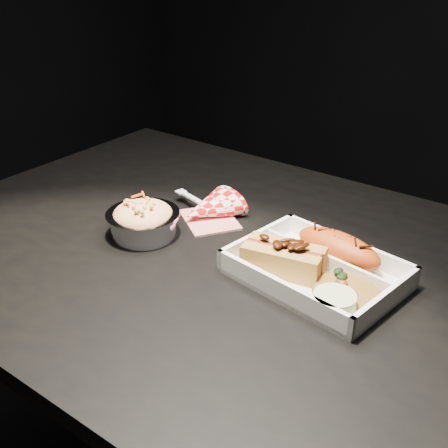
{
  "coord_description": "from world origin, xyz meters",
  "views": [
    {
      "loc": [
        0.46,
        -0.66,
        1.23
      ],
      "look_at": [
        -0.02,
        -0.02,
        0.81
      ],
      "focal_mm": 45.0,
      "sensor_mm": 36.0,
      "label": 1
    }
  ],
  "objects": [
    {
      "name": "fried_pastry",
      "position": [
        0.14,
        0.06,
        0.78
      ],
      "size": [
        0.16,
        0.08,
        0.05
      ],
      "primitive_type": "ellipsoid",
      "rotation": [
        0.0,
        0.0,
        -0.15
      ],
      "color": "#B64212",
      "rests_on": "food_tray"
    },
    {
      "name": "hotdog",
      "position": [
        0.09,
        -0.01,
        0.78
      ],
      "size": [
        0.13,
        0.08,
        0.06
      ],
      "rotation": [
        0.0,
        0.0,
        0.2
      ],
      "color": "#BA893F",
      "rests_on": "food_tray"
    },
    {
      "name": "food_tray",
      "position": [
        0.14,
        0.01,
        0.76
      ],
      "size": [
        0.27,
        0.21,
        0.04
      ],
      "rotation": [
        0.0,
        0.0,
        -0.15
      ],
      "color": "white",
      "rests_on": "dining_table"
    },
    {
      "name": "fried_rice_mound",
      "position": [
        0.2,
        -0.01,
        0.77
      ],
      "size": [
        0.13,
        0.11,
        0.03
      ],
      "primitive_type": "ellipsoid",
      "rotation": [
        0.0,
        0.0,
        -0.15
      ],
      "color": "#9E6B2E",
      "rests_on": "food_tray"
    },
    {
      "name": "cupcake_liner",
      "position": [
        0.2,
        -0.06,
        0.77
      ],
      "size": [
        0.06,
        0.06,
        0.03
      ],
      "primitive_type": "cylinder",
      "color": "beige",
      "rests_on": "food_tray"
    },
    {
      "name": "napkin_fork",
      "position": [
        -0.13,
        0.08,
        0.77
      ],
      "size": [
        0.18,
        0.14,
        0.1
      ],
      "rotation": [
        0.0,
        0.0,
        -0.25
      ],
      "color": "red",
      "rests_on": "dining_table"
    },
    {
      "name": "dining_table",
      "position": [
        0.0,
        0.0,
        0.66
      ],
      "size": [
        1.2,
        0.8,
        0.75
      ],
      "color": "black",
      "rests_on": "ground"
    },
    {
      "name": "foil_coleslaw_cup",
      "position": [
        -0.18,
        -0.05,
        0.78
      ],
      "size": [
        0.13,
        0.13,
        0.07
      ],
      "color": "silver",
      "rests_on": "dining_table"
    }
  ]
}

